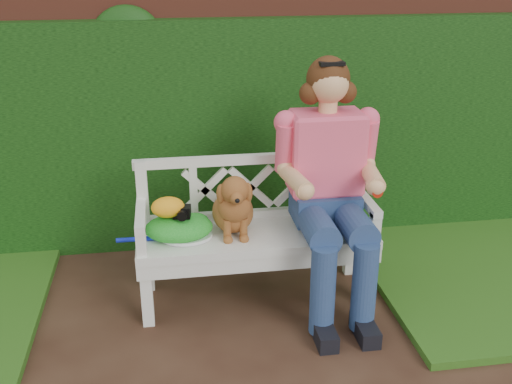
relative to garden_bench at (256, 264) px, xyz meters
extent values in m
plane|color=#311B11|center=(-0.27, -0.80, -0.24)|extent=(60.00, 60.00, 0.00)
cube|color=brown|center=(-0.27, 1.10, 0.86)|extent=(10.00, 0.30, 2.20)
cube|color=#255F1A|center=(-0.27, 0.88, 0.61)|extent=(10.00, 0.18, 1.70)
cube|color=black|center=(-0.46, -0.02, 0.42)|extent=(0.12, 0.09, 0.07)
ellipsoid|color=orange|center=(-0.54, -0.01, 0.45)|extent=(0.22, 0.18, 0.13)
camera|label=1|loc=(-0.53, -3.38, 1.91)|focal=42.00mm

